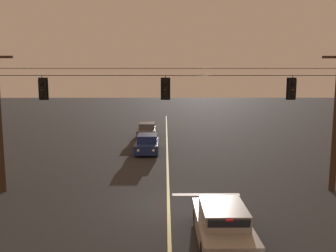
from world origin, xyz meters
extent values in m
plane|color=#28282B|center=(0.00, 0.00, 0.00)|extent=(180.00, 180.00, 0.00)
cube|color=#D1C64C|center=(0.00, 8.18, 0.00)|extent=(0.14, 60.00, 0.01)
cube|color=silver|center=(1.90, 1.58, 0.00)|extent=(3.40, 0.36, 0.01)
cylinder|color=#38281C|center=(8.53, 2.18, 3.67)|extent=(0.32, 0.32, 7.33)
cylinder|color=black|center=(0.00, 2.18, 5.93)|extent=(17.06, 0.03, 0.03)
cylinder|color=black|center=(0.00, 2.18, 6.28)|extent=(17.06, 0.02, 0.02)
cylinder|color=black|center=(-6.25, 2.18, 5.84)|extent=(0.04, 0.04, 0.18)
cube|color=black|center=(-6.25, 2.18, 5.27)|extent=(0.32, 0.26, 0.96)
cube|color=black|center=(-6.25, 2.33, 5.27)|extent=(0.48, 0.03, 1.12)
sphere|color=#380A0A|center=(-6.25, 2.02, 5.56)|extent=(0.17, 0.17, 0.17)
cylinder|color=black|center=(-6.25, 1.98, 5.60)|extent=(0.20, 0.10, 0.20)
sphere|color=orange|center=(-6.25, 2.02, 5.27)|extent=(0.17, 0.17, 0.17)
cylinder|color=black|center=(-6.25, 1.98, 5.31)|extent=(0.20, 0.10, 0.20)
sphere|color=black|center=(-6.25, 2.02, 4.98)|extent=(0.17, 0.17, 0.17)
cylinder|color=black|center=(-6.25, 1.98, 5.03)|extent=(0.20, 0.10, 0.20)
cylinder|color=black|center=(-0.13, 2.18, 5.84)|extent=(0.04, 0.04, 0.18)
cube|color=black|center=(-0.13, 2.18, 5.27)|extent=(0.32, 0.26, 0.96)
cube|color=black|center=(-0.13, 2.33, 5.27)|extent=(0.48, 0.03, 1.12)
sphere|color=#380A0A|center=(-0.13, 2.02, 5.56)|extent=(0.17, 0.17, 0.17)
cylinder|color=black|center=(-0.13, 1.98, 5.60)|extent=(0.20, 0.10, 0.20)
sphere|color=orange|center=(-0.13, 2.02, 5.27)|extent=(0.17, 0.17, 0.17)
cylinder|color=black|center=(-0.13, 1.98, 5.31)|extent=(0.20, 0.10, 0.20)
sphere|color=black|center=(-0.13, 2.02, 4.98)|extent=(0.17, 0.17, 0.17)
cylinder|color=black|center=(-0.13, 1.98, 5.03)|extent=(0.20, 0.10, 0.20)
cylinder|color=black|center=(6.21, 2.18, 5.84)|extent=(0.04, 0.04, 0.18)
cube|color=black|center=(6.21, 2.18, 5.27)|extent=(0.32, 0.26, 0.96)
cube|color=black|center=(6.21, 2.33, 5.27)|extent=(0.48, 0.03, 1.12)
sphere|color=#380A0A|center=(6.21, 2.02, 5.56)|extent=(0.17, 0.17, 0.17)
cylinder|color=black|center=(6.21, 1.98, 5.60)|extent=(0.20, 0.10, 0.20)
sphere|color=orange|center=(6.21, 2.02, 5.27)|extent=(0.17, 0.17, 0.17)
cylinder|color=black|center=(6.21, 1.98, 5.31)|extent=(0.20, 0.10, 0.20)
sphere|color=black|center=(6.21, 2.02, 4.98)|extent=(0.17, 0.17, 0.17)
cylinder|color=black|center=(6.21, 1.98, 5.03)|extent=(0.20, 0.10, 0.20)
cube|color=gray|center=(1.89, -3.40, 0.51)|extent=(1.80, 4.30, 0.68)
cube|color=gray|center=(1.89, -3.52, 1.12)|extent=(1.51, 2.15, 0.54)
cube|color=black|center=(1.89, -2.58, 1.12)|extent=(1.40, 0.21, 0.48)
cube|color=black|center=(1.89, -4.58, 1.12)|extent=(1.37, 0.18, 0.46)
cylinder|color=black|center=(1.09, -2.07, 0.32)|extent=(0.22, 0.64, 0.64)
cylinder|color=black|center=(2.68, -2.07, 0.32)|extent=(0.22, 0.64, 0.64)
cylinder|color=black|center=(1.09, -4.73, 0.32)|extent=(0.22, 0.64, 0.64)
cylinder|color=black|center=(2.68, -4.73, 0.32)|extent=(0.22, 0.64, 0.64)
cube|color=red|center=(1.89, -4.69, 1.35)|extent=(0.24, 0.04, 0.06)
cube|color=navy|center=(-1.58, 11.71, 0.51)|extent=(1.80, 4.30, 0.68)
cube|color=navy|center=(-1.58, 11.83, 1.12)|extent=(1.51, 2.15, 0.54)
cube|color=black|center=(-1.58, 10.90, 1.12)|extent=(1.40, 0.21, 0.48)
cube|color=black|center=(-1.58, 12.90, 1.12)|extent=(1.37, 0.18, 0.46)
cylinder|color=black|center=(-0.78, 10.38, 0.32)|extent=(0.22, 0.64, 0.64)
cylinder|color=black|center=(-2.37, 10.38, 0.32)|extent=(0.22, 0.64, 0.64)
cylinder|color=black|center=(-0.78, 13.05, 0.32)|extent=(0.22, 0.64, 0.64)
cylinder|color=black|center=(-2.37, 13.05, 0.32)|extent=(0.22, 0.64, 0.64)
sphere|color=white|center=(-1.02, 9.54, 0.57)|extent=(0.20, 0.20, 0.20)
sphere|color=white|center=(-2.13, 9.54, 0.57)|extent=(0.20, 0.20, 0.20)
cube|color=#4C4C51|center=(-1.98, 18.91, 0.51)|extent=(1.80, 4.30, 0.68)
cube|color=#4C4C51|center=(-1.98, 19.03, 1.12)|extent=(1.51, 2.15, 0.54)
cube|color=black|center=(-1.98, 18.09, 1.12)|extent=(1.40, 0.21, 0.48)
cube|color=black|center=(-1.98, 20.09, 1.12)|extent=(1.37, 0.18, 0.46)
cylinder|color=black|center=(-1.19, 17.58, 0.32)|extent=(0.22, 0.64, 0.64)
cylinder|color=black|center=(-2.78, 17.58, 0.32)|extent=(0.22, 0.64, 0.64)
cylinder|color=black|center=(-1.19, 20.24, 0.32)|extent=(0.22, 0.64, 0.64)
cylinder|color=black|center=(-2.78, 20.24, 0.32)|extent=(0.22, 0.64, 0.64)
sphere|color=white|center=(-1.43, 16.74, 0.57)|extent=(0.20, 0.20, 0.20)
sphere|color=white|center=(-2.54, 16.74, 0.57)|extent=(0.20, 0.20, 0.20)
camera|label=1|loc=(-0.14, -14.95, 5.77)|focal=36.58mm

